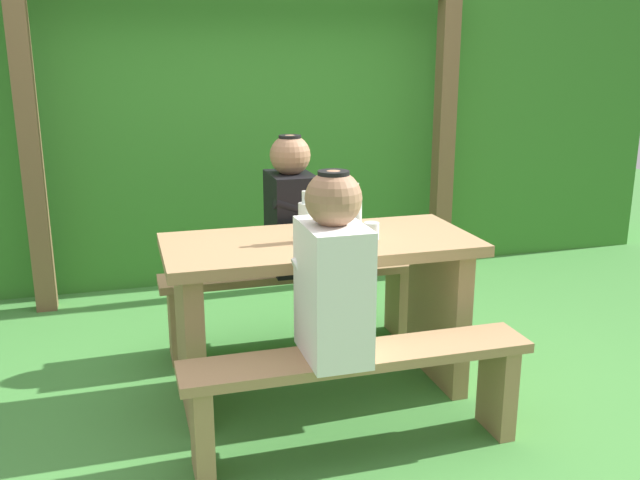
% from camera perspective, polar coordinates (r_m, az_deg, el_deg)
% --- Properties ---
extents(ground_plane, '(12.00, 12.00, 0.00)m').
position_cam_1_polar(ground_plane, '(3.40, 0.00, -12.21)').
color(ground_plane, '#41853A').
extents(hedge_backdrop, '(6.40, 0.89, 2.18)m').
position_cam_1_polar(hedge_backdrop, '(5.21, -6.92, 9.87)').
color(hedge_backdrop, '#337527').
rests_on(hedge_backdrop, ground_plane).
extents(pergola_post_left, '(0.12, 0.12, 1.92)m').
position_cam_1_polar(pergola_post_left, '(4.50, -22.57, 6.28)').
color(pergola_post_left, brown).
rests_on(pergola_post_left, ground_plane).
extents(pergola_post_right, '(0.12, 0.12, 1.92)m').
position_cam_1_polar(pergola_post_right, '(4.98, 10.11, 7.96)').
color(pergola_post_right, brown).
rests_on(pergola_post_right, ground_plane).
extents(picnic_table, '(1.40, 0.64, 0.75)m').
position_cam_1_polar(picnic_table, '(3.20, 0.00, -4.11)').
color(picnic_table, '#9E7A51').
rests_on(picnic_table, ground_plane).
extents(bench_near, '(1.40, 0.24, 0.44)m').
position_cam_1_polar(bench_near, '(2.79, 3.21, -11.46)').
color(bench_near, '#9E7A51').
rests_on(bench_near, ground_plane).
extents(bench_far, '(1.40, 0.24, 0.44)m').
position_cam_1_polar(bench_far, '(3.77, -2.34, -4.22)').
color(bench_far, '#9E7A51').
rests_on(bench_far, ground_plane).
extents(person_white_shirt, '(0.25, 0.35, 0.72)m').
position_cam_1_polar(person_white_shirt, '(2.59, 1.05, -2.72)').
color(person_white_shirt, white).
rests_on(person_white_shirt, bench_near).
extents(person_black_coat, '(0.25, 0.35, 0.72)m').
position_cam_1_polar(person_black_coat, '(3.64, -2.45, 2.54)').
color(person_black_coat, black).
rests_on(person_black_coat, bench_far).
extents(drinking_glass, '(0.07, 0.07, 0.08)m').
position_cam_1_polar(drinking_glass, '(3.13, 4.24, 0.75)').
color(drinking_glass, silver).
rests_on(drinking_glass, picnic_table).
extents(bottle_left, '(0.06, 0.06, 0.23)m').
position_cam_1_polar(bottle_left, '(3.06, -1.25, 1.55)').
color(bottle_left, silver).
rests_on(bottle_left, picnic_table).
extents(bottle_right, '(0.06, 0.06, 0.23)m').
position_cam_1_polar(bottle_right, '(3.22, 2.91, 2.29)').
color(bottle_right, silver).
rests_on(bottle_right, picnic_table).
extents(cell_phone, '(0.12, 0.16, 0.01)m').
position_cam_1_polar(cell_phone, '(3.03, 0.52, -0.36)').
color(cell_phone, silver).
rests_on(cell_phone, picnic_table).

